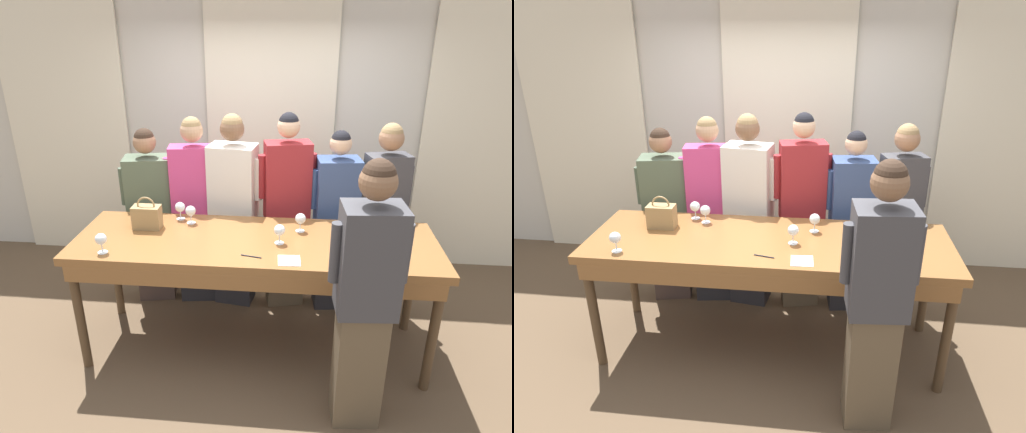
# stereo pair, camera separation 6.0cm
# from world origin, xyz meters

# --- Properties ---
(ground_plane) EXTENTS (18.00, 18.00, 0.00)m
(ground_plane) POSITION_xyz_m (0.00, 0.00, 0.00)
(ground_plane) COLOR brown
(wall_back) EXTENTS (12.00, 0.06, 2.80)m
(wall_back) POSITION_xyz_m (0.00, 1.67, 1.40)
(wall_back) COLOR beige
(wall_back) RESTS_ON ground_plane
(curtain_panel_left) EXTENTS (1.30, 0.03, 2.69)m
(curtain_panel_left) POSITION_xyz_m (-2.17, 1.61, 1.34)
(curtain_panel_left) COLOR #EFE5C6
(curtain_panel_left) RESTS_ON ground_plane
(curtain_panel_center) EXTENTS (1.30, 0.03, 2.69)m
(curtain_panel_center) POSITION_xyz_m (0.00, 1.61, 1.34)
(curtain_panel_center) COLOR #EFE5C6
(curtain_panel_center) RESTS_ON ground_plane
(curtain_panel_right) EXTENTS (1.30, 0.03, 2.69)m
(curtain_panel_right) POSITION_xyz_m (2.17, 1.61, 1.34)
(curtain_panel_right) COLOR #EFE5C6
(curtain_panel_right) RESTS_ON ground_plane
(tasting_bar) EXTENTS (2.71, 0.86, 0.98)m
(tasting_bar) POSITION_xyz_m (0.00, -0.02, 0.89)
(tasting_bar) COLOR brown
(tasting_bar) RESTS_ON ground_plane
(wine_bottle) EXTENTS (0.08, 0.08, 0.31)m
(wine_bottle) POSITION_xyz_m (0.87, 0.07, 1.09)
(wine_bottle) COLOR black
(wine_bottle) RESTS_ON tasting_bar
(handbag) EXTENTS (0.22, 0.12, 0.26)m
(handbag) POSITION_xyz_m (-0.86, 0.13, 1.08)
(handbag) COLOR #997A4C
(handbag) RESTS_ON tasting_bar
(wine_glass_front_left) EXTENTS (0.08, 0.08, 0.15)m
(wine_glass_front_left) POSITION_xyz_m (0.74, -0.27, 1.08)
(wine_glass_front_left) COLOR white
(wine_glass_front_left) RESTS_ON tasting_bar
(wine_glass_front_mid) EXTENTS (0.08, 0.08, 0.15)m
(wine_glass_front_mid) POSITION_xyz_m (0.88, -0.04, 1.08)
(wine_glass_front_mid) COLOR white
(wine_glass_front_mid) RESTS_ON tasting_bar
(wine_glass_front_right) EXTENTS (0.08, 0.08, 0.15)m
(wine_glass_front_right) POSITION_xyz_m (0.93, -0.27, 1.08)
(wine_glass_front_right) COLOR white
(wine_glass_front_right) RESTS_ON tasting_bar
(wine_glass_center_left) EXTENTS (0.08, 0.08, 0.15)m
(wine_glass_center_left) POSITION_xyz_m (-0.65, 0.32, 1.08)
(wine_glass_center_left) COLOR white
(wine_glass_center_left) RESTS_ON tasting_bar
(wine_glass_center_mid) EXTENTS (0.08, 0.08, 0.15)m
(wine_glass_center_mid) POSITION_xyz_m (0.18, -0.04, 1.08)
(wine_glass_center_mid) COLOR white
(wine_glass_center_mid) RESTS_ON tasting_bar
(wine_glass_center_right) EXTENTS (0.08, 0.08, 0.15)m
(wine_glass_center_right) POSITION_xyz_m (-0.54, 0.25, 1.08)
(wine_glass_center_right) COLOR white
(wine_glass_center_right) RESTS_ON tasting_bar
(wine_glass_back_left) EXTENTS (0.08, 0.08, 0.15)m
(wine_glass_back_left) POSITION_xyz_m (-1.05, -0.31, 1.08)
(wine_glass_back_left) COLOR white
(wine_glass_back_left) RESTS_ON tasting_bar
(wine_glass_back_mid) EXTENTS (0.08, 0.08, 0.15)m
(wine_glass_back_mid) POSITION_xyz_m (0.33, 0.18, 1.08)
(wine_glass_back_mid) COLOR white
(wine_glass_back_mid) RESTS_ON tasting_bar
(napkin) EXTENTS (0.16, 0.16, 0.00)m
(napkin) POSITION_xyz_m (0.26, -0.31, 0.98)
(napkin) COLOR white
(napkin) RESTS_ON tasting_bar
(pen) EXTENTS (0.15, 0.04, 0.01)m
(pen) POSITION_xyz_m (-0.00, -0.27, 0.99)
(pen) COLOR black
(pen) RESTS_ON tasting_bar
(guest_olive_jacket) EXTENTS (0.51, 0.33, 1.65)m
(guest_olive_jacket) POSITION_xyz_m (-1.02, 0.68, 0.84)
(guest_olive_jacket) COLOR #473833
(guest_olive_jacket) RESTS_ON ground_plane
(guest_pink_top) EXTENTS (0.53, 0.25, 1.75)m
(guest_pink_top) POSITION_xyz_m (-0.60, 0.68, 0.91)
(guest_pink_top) COLOR #28282D
(guest_pink_top) RESTS_ON ground_plane
(guest_cream_sweater) EXTENTS (0.52, 0.33, 1.79)m
(guest_cream_sweater) POSITION_xyz_m (-0.26, 0.68, 0.91)
(guest_cream_sweater) COLOR #28282D
(guest_cream_sweater) RESTS_ON ground_plane
(guest_striped_shirt) EXTENTS (0.50, 0.29, 1.80)m
(guest_striped_shirt) POSITION_xyz_m (0.21, 0.68, 0.93)
(guest_striped_shirt) COLOR brown
(guest_striped_shirt) RESTS_ON ground_plane
(guest_navy_coat) EXTENTS (0.48, 0.30, 1.67)m
(guest_navy_coat) POSITION_xyz_m (0.64, 0.68, 0.85)
(guest_navy_coat) COLOR #28282D
(guest_navy_coat) RESTS_ON ground_plane
(guest_beige_cap) EXTENTS (0.47, 0.28, 1.73)m
(guest_beige_cap) POSITION_xyz_m (1.05, 0.68, 0.92)
(guest_beige_cap) COLOR brown
(guest_beige_cap) RESTS_ON ground_plane
(host_pouring) EXTENTS (0.47, 0.29, 1.82)m
(host_pouring) POSITION_xyz_m (0.73, -0.67, 0.94)
(host_pouring) COLOR brown
(host_pouring) RESTS_ON ground_plane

